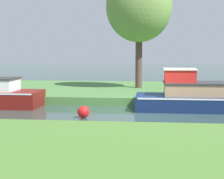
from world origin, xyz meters
name	(u,v)px	position (x,y,z in m)	size (l,w,h in m)	color
ground_plane	(146,113)	(0.00, 0.00, 0.00)	(120.00, 120.00, 0.00)	#304640
riverbank_far	(148,91)	(0.00, 7.00, 0.20)	(72.00, 10.00, 0.40)	#48773C
willow_tree_left	(139,7)	(-0.58, 6.88, 5.34)	(4.00, 3.36, 7.12)	brown
mooring_post_near	(205,91)	(2.86, 2.57, 0.73)	(0.19, 0.19, 0.66)	#453223
channel_buoy	(83,112)	(-2.49, -1.33, 0.24)	(0.49, 0.49, 0.49)	red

